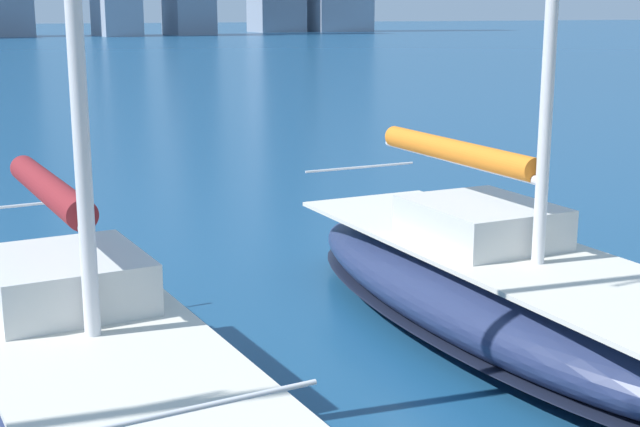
% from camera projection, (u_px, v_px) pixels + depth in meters
% --- Properties ---
extents(sailboat_orange, '(2.80, 9.04, 11.62)m').
position_uv_depth(sailboat_orange, '(501.00, 287.00, 12.04)').
color(sailboat_orange, navy).
rests_on(sailboat_orange, ground).
extents(sailboat_maroon, '(2.99, 8.02, 12.96)m').
position_uv_depth(sailboat_maroon, '(81.00, 362.00, 9.39)').
color(sailboat_maroon, navy).
rests_on(sailboat_maroon, ground).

